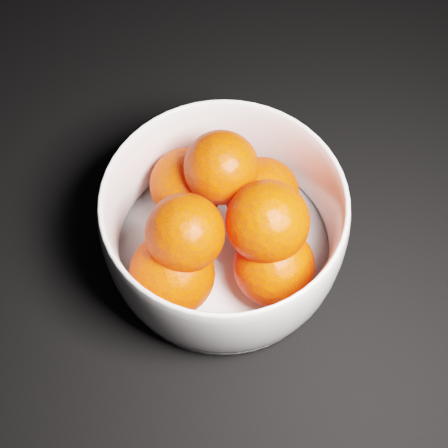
{
  "coord_description": "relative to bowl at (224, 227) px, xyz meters",
  "views": [
    {
      "loc": [
        -0.25,
        -0.03,
        0.57
      ],
      "look_at": [
        -0.25,
        0.25,
        0.06
      ],
      "focal_mm": 50.0,
      "sensor_mm": 36.0,
      "label": 1
    }
  ],
  "objects": [
    {
      "name": "bowl",
      "position": [
        0.0,
        0.0,
        0.0
      ],
      "size": [
        0.23,
        0.23,
        0.11
      ],
      "rotation": [
        0.0,
        0.0,
        -0.28
      ],
      "color": "silver",
      "rests_on": "ground"
    },
    {
      "name": "orange_pile",
      "position": [
        -0.0,
        -0.0,
        0.01
      ],
      "size": [
        0.17,
        0.17,
        0.12
      ],
      "color": "#FF2A00",
      "rests_on": "bowl"
    }
  ]
}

